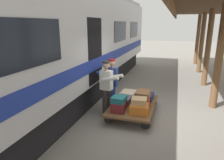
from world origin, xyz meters
TOP-DOWN VIEW (x-y plane):
  - ground_plane at (0.00, 0.00)m, footprint 60.00×60.00m
  - train_car at (3.30, -0.00)m, footprint 3.03×16.87m
  - luggage_cart at (0.57, -0.02)m, footprint 1.32×2.13m
  - suitcase_cream_canvas at (0.87, -0.60)m, footprint 0.47×0.62m
  - suitcase_maroon_trunk at (0.87, 0.57)m, footprint 0.44×0.61m
  - suitcase_orange_carryall at (0.27, 0.57)m, footprint 0.55×0.53m
  - suitcase_red_plastic at (0.27, -0.02)m, footprint 0.43×0.53m
  - suitcase_slate_roller at (0.87, -0.02)m, footprint 0.50×0.61m
  - suitcase_navy_fabric at (0.27, -0.60)m, footprint 0.53×0.60m
  - suitcase_tan_vintage at (0.29, 0.53)m, footprint 0.46×0.43m
  - suitcase_teal_softside at (0.87, 0.60)m, footprint 0.40×0.44m
  - suitcase_brown_leather at (0.27, -0.03)m, footprint 0.43×0.57m
  - porter_in_overalls at (1.33, -0.16)m, footprint 0.67×0.43m
  - porter_by_door at (1.35, 0.24)m, footprint 0.71×0.50m

SIDE VIEW (x-z plane):
  - ground_plane at x=0.00m, z-range 0.00..0.00m
  - luggage_cart at x=0.57m, z-range 0.12..0.45m
  - suitcase_navy_fabric at x=0.27m, z-range 0.33..0.52m
  - suitcase_cream_canvas at x=0.87m, z-range 0.33..0.53m
  - suitcase_slate_roller at x=0.87m, z-range 0.33..0.54m
  - suitcase_orange_carryall at x=0.27m, z-range 0.33..0.59m
  - suitcase_red_plastic at x=0.27m, z-range 0.33..0.59m
  - suitcase_maroon_trunk at x=0.87m, z-range 0.33..0.60m
  - suitcase_tan_vintage at x=0.29m, z-range 0.59..0.76m
  - suitcase_teal_softside at x=0.87m, z-range 0.60..0.77m
  - suitcase_brown_leather at x=0.27m, z-range 0.59..0.78m
  - porter_in_overalls at x=1.33m, z-range 0.07..1.78m
  - porter_by_door at x=1.35m, z-range 0.07..1.78m
  - train_car at x=3.30m, z-range 0.06..4.06m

